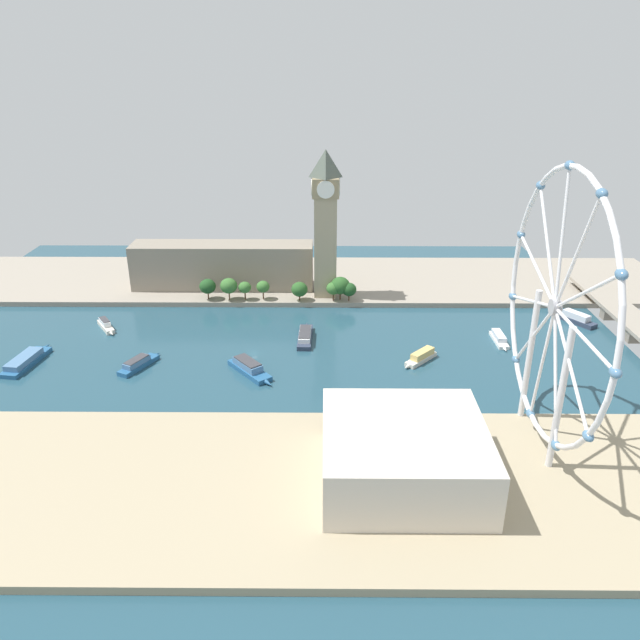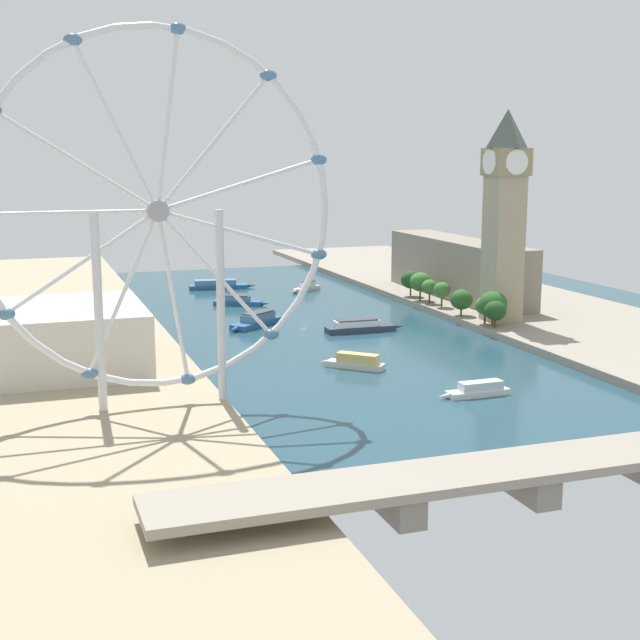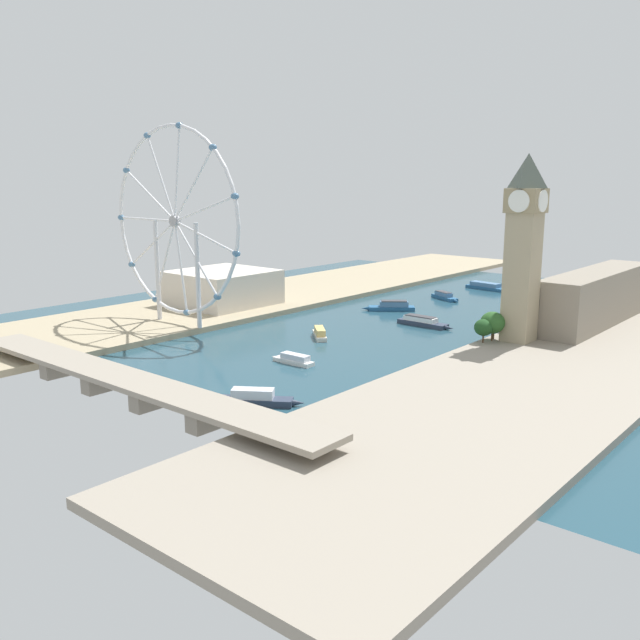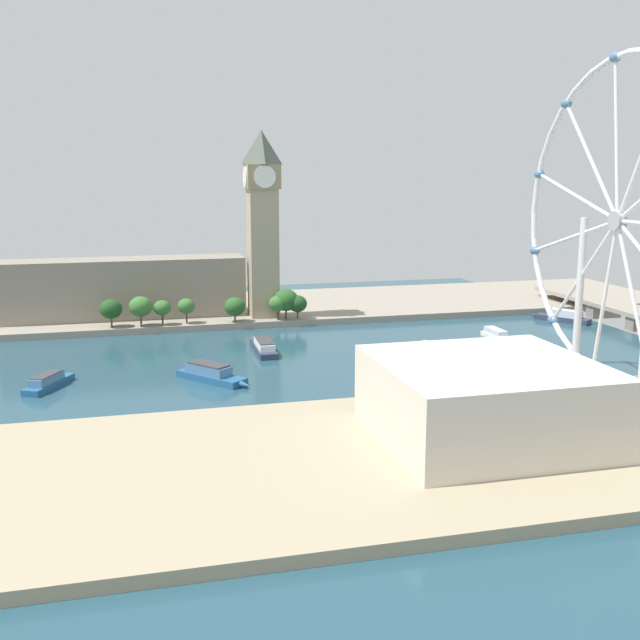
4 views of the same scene
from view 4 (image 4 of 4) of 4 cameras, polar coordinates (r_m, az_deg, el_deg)
ground_plane at (r=284.17m, az=-8.67°, el=-3.45°), size 382.16×382.16×0.00m
riverbank_left at (r=387.14m, az=-10.26°, el=0.67°), size 90.00×520.00×3.00m
riverbank_right at (r=183.60m, az=-5.27°, el=-11.23°), size 90.00×520.00×3.00m
clock_tower at (r=355.37m, az=-4.38°, el=7.48°), size 16.33×16.33×86.82m
parliament_block at (r=367.21m, az=-14.62°, el=2.36°), size 22.00×112.52×27.91m
tree_row_embankment at (r=347.16m, az=-7.78°, el=1.15°), size 12.07×93.82×14.16m
ferris_wheel at (r=241.06m, az=21.63°, el=6.82°), size 98.88×3.20×102.84m
riverside_hall at (r=200.37m, az=12.45°, el=-5.94°), size 52.86×54.77×20.49m
tour_boat_1 at (r=294.81m, az=7.65°, el=-2.43°), size 19.65×18.81×5.26m
tour_boat_2 at (r=263.16m, az=-8.25°, el=-4.07°), size 28.07×24.11×6.10m
tour_boat_4 at (r=333.09m, az=13.26°, el=-1.11°), size 23.24×5.64×4.38m
tour_boat_5 at (r=268.61m, az=-19.88°, el=-4.42°), size 25.90×15.65×5.03m
tour_boat_6 at (r=302.52m, az=-4.28°, el=-2.01°), size 33.85×7.67×5.35m
tour_boat_7 at (r=379.99m, az=17.94°, el=0.23°), size 27.42×20.70×5.90m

